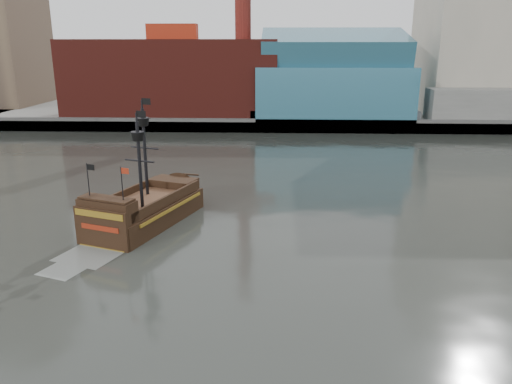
{
  "coord_description": "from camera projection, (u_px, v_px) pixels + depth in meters",
  "views": [
    {
      "loc": [
        -0.99,
        -31.49,
        16.19
      ],
      "look_at": [
        -2.69,
        9.39,
        4.0
      ],
      "focal_mm": 35.0,
      "sensor_mm": 36.0,
      "label": 1
    }
  ],
  "objects": [
    {
      "name": "skyline",
      "position": [
        307.0,
        4.0,
        108.49
      ],
      "size": [
        149.0,
        45.0,
        62.0
      ],
      "color": "brown",
      "rests_on": "promenade_far"
    },
    {
      "name": "ground",
      "position": [
        289.0,
        286.0,
        34.73
      ],
      "size": [
        400.0,
        400.0,
        0.0
      ],
      "primitive_type": "plane",
      "color": "#252722",
      "rests_on": "ground"
    },
    {
      "name": "promenade_far",
      "position": [
        281.0,
        108.0,
        122.54
      ],
      "size": [
        220.0,
        60.0,
        2.0
      ],
      "primitive_type": "cube",
      "color": "slate",
      "rests_on": "ground"
    },
    {
      "name": "pirate_ship",
      "position": [
        145.0,
        213.0,
        46.33
      ],
      "size": [
        10.1,
        17.1,
        12.29
      ],
      "rotation": [
        0.0,
        0.0,
        -0.34
      ],
      "color": "black",
      "rests_on": "ground"
    },
    {
      "name": "seawall",
      "position": [
        282.0,
        126.0,
        94.21
      ],
      "size": [
        220.0,
        1.0,
        2.6
      ],
      "primitive_type": "cube",
      "color": "#4C4C49",
      "rests_on": "ground"
    }
  ]
}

